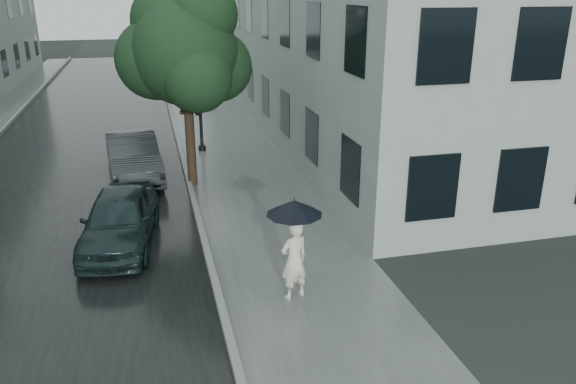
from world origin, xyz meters
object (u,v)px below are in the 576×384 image
object	(u,v)px
lamp_post	(194,73)
pedestrian	(294,260)
car_near	(119,219)
street_tree	(185,50)
car_far	(133,156)

from	to	relation	value
lamp_post	pedestrian	bearing A→B (deg)	-84.96
car_near	street_tree	bearing A→B (deg)	70.65
street_tree	lamp_post	bearing A→B (deg)	81.88
lamp_post	car_far	bearing A→B (deg)	-130.17
lamp_post	car_far	distance (m)	4.05
lamp_post	car_far	size ratio (longest dim) A/B	1.17
car_far	lamp_post	bearing A→B (deg)	43.43
pedestrian	car_near	size ratio (longest dim) A/B	0.42
pedestrian	lamp_post	xyz separation A→B (m)	(-0.81, 10.92, 2.03)
pedestrian	car_near	world-z (taller)	pedestrian
street_tree	car_near	bearing A→B (deg)	-116.62
pedestrian	car_far	size ratio (longest dim) A/B	0.38
street_tree	lamp_post	world-z (taller)	street_tree
pedestrian	lamp_post	distance (m)	11.14
street_tree	car_far	world-z (taller)	street_tree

